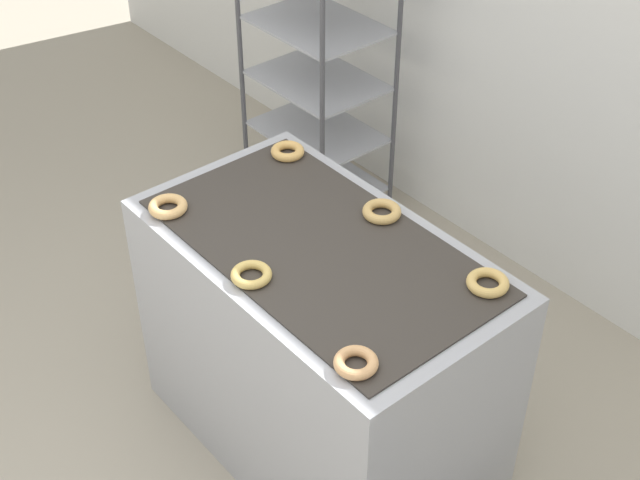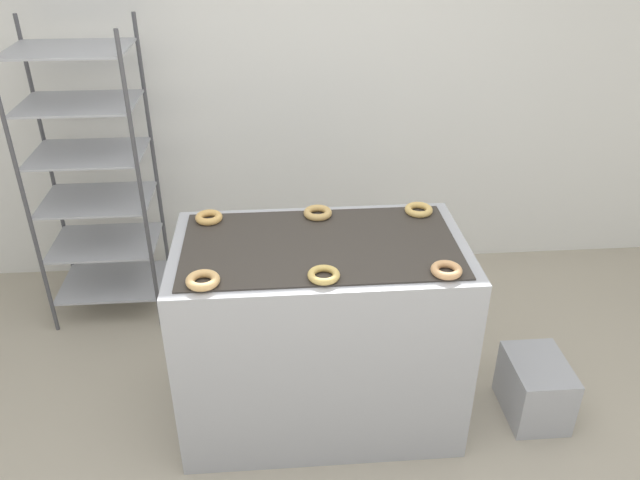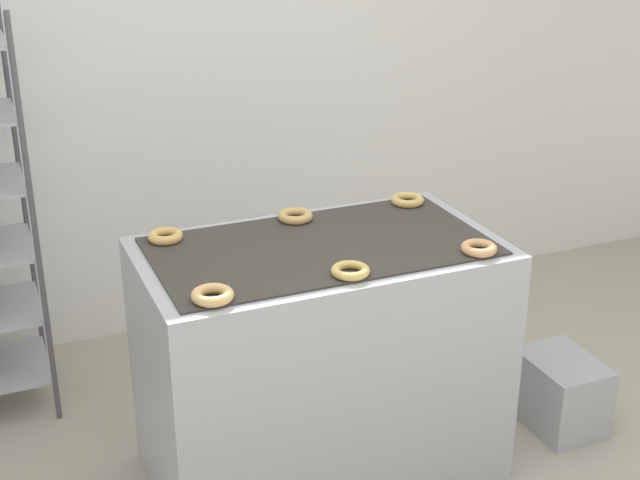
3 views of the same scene
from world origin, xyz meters
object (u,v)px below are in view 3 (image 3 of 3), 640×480
object	(u,v)px
donut_near_left	(212,295)
donut_far_left	(165,236)
donut_far_center	(295,216)
donut_near_center	(350,271)
glaze_bin	(560,392)
fryer_machine	(320,363)
donut_far_right	(407,200)
donut_near_right	(479,248)

from	to	relation	value
donut_near_left	donut_far_left	distance (m)	0.55
donut_far_left	donut_far_center	distance (m)	0.52
donut_near_center	donut_far_left	xyz separation A→B (m)	(-0.50, 0.54, 0.00)
donut_near_center	donut_far_left	world-z (taller)	donut_far_left
glaze_bin	donut_far_left	xyz separation A→B (m)	(-1.59, 0.37, 0.84)
fryer_machine	glaze_bin	size ratio (longest dim) A/B	3.50
fryer_machine	donut_far_center	size ratio (longest dim) A/B	9.71
donut_far_center	donut_far_left	bearing A→B (deg)	-179.09
donut_far_left	donut_far_right	world-z (taller)	donut_far_left
donut_near_left	donut_near_center	world-z (taller)	donut_near_left
donut_near_center	donut_far_left	size ratio (longest dim) A/B	1.03
donut_far_left	donut_far_right	bearing A→B (deg)	0.19
donut_near_right	donut_near_left	bearing A→B (deg)	-179.95
donut_near_right	donut_far_center	bearing A→B (deg)	131.29
donut_far_left	donut_far_right	distance (m)	1.01
fryer_machine	donut_far_right	size ratio (longest dim) A/B	9.76
donut_near_left	donut_far_right	bearing A→B (deg)	28.99
glaze_bin	donut_near_left	size ratio (longest dim) A/B	2.75
donut_near_right	donut_far_center	xyz separation A→B (m)	(-0.49, 0.55, 0.00)
donut_far_left	donut_near_right	bearing A→B (deg)	-28.50
fryer_machine	donut_near_center	distance (m)	0.58
donut_near_left	donut_far_left	bearing A→B (deg)	91.84
donut_far_left	donut_far_center	xyz separation A→B (m)	(0.52, 0.01, -0.00)
donut_near_center	donut_near_right	xyz separation A→B (m)	(0.50, -0.00, 0.00)
donut_near_left	donut_near_right	size ratio (longest dim) A/B	1.06
fryer_machine	donut_far_right	distance (m)	0.76
donut_near_left	donut_far_center	bearing A→B (deg)	47.91
glaze_bin	donut_far_center	size ratio (longest dim) A/B	2.77
glaze_bin	donut_near_center	bearing A→B (deg)	-171.29
donut_near_center	donut_near_right	distance (m)	0.50
donut_far_center	donut_near_center	bearing A→B (deg)	-91.79
donut_near_left	fryer_machine	bearing A→B (deg)	30.00
donut_near_right	donut_far_right	bearing A→B (deg)	89.47
fryer_machine	donut_near_right	xyz separation A→B (m)	(0.50, -0.28, 0.51)
donut_near_left	donut_near_right	xyz separation A→B (m)	(0.99, 0.00, -0.00)
donut_near_left	donut_near_center	distance (m)	0.48
fryer_machine	glaze_bin	distance (m)	1.14
fryer_machine	donut_far_left	xyz separation A→B (m)	(-0.51, 0.26, 0.51)
donut_near_right	donut_far_left	xyz separation A→B (m)	(-1.01, 0.55, 0.00)
donut_near_left	donut_near_right	distance (m)	0.99
fryer_machine	donut_far_center	distance (m)	0.58
glaze_bin	donut_near_left	world-z (taller)	donut_near_left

